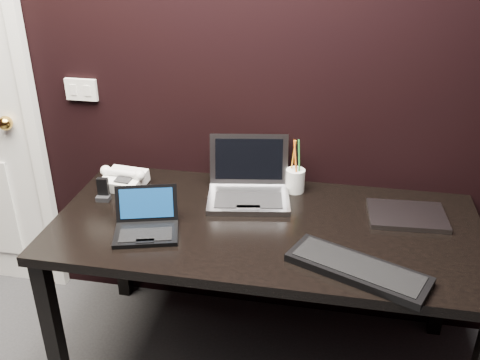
% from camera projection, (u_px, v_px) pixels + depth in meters
% --- Properties ---
extents(wall_back, '(4.00, 0.00, 4.00)m').
position_uv_depth(wall_back, '(212.00, 56.00, 2.28)').
color(wall_back, black).
rests_on(wall_back, ground).
extents(wall_switch, '(0.15, 0.02, 0.10)m').
position_uv_depth(wall_switch, '(81.00, 90.00, 2.45)').
color(wall_switch, silver).
rests_on(wall_switch, wall_back).
extents(desk, '(1.70, 0.80, 0.74)m').
position_uv_depth(desk, '(265.00, 240.00, 2.17)').
color(desk, black).
rests_on(desk, ground).
extents(netbook, '(0.29, 0.27, 0.15)m').
position_uv_depth(netbook, '(146.00, 225.00, 2.06)').
color(netbook, black).
rests_on(netbook, desk).
extents(silver_laptop, '(0.39, 0.36, 0.24)m').
position_uv_depth(silver_laptop, '(249.00, 188.00, 2.30)').
color(silver_laptop, gray).
rests_on(silver_laptop, desk).
extents(ext_keyboard, '(0.51, 0.35, 0.03)m').
position_uv_depth(ext_keyboard, '(358.00, 269.00, 1.84)').
color(ext_keyboard, black).
rests_on(ext_keyboard, desk).
extents(closed_laptop, '(0.32, 0.24, 0.02)m').
position_uv_depth(closed_laptop, '(407.00, 215.00, 2.17)').
color(closed_laptop, gray).
rests_on(closed_laptop, desk).
extents(desk_phone, '(0.22, 0.18, 0.11)m').
position_uv_depth(desk_phone, '(124.00, 179.00, 2.39)').
color(desk_phone, white).
rests_on(desk_phone, desk).
extents(mobile_phone, '(0.06, 0.05, 0.10)m').
position_uv_depth(mobile_phone, '(103.00, 192.00, 2.29)').
color(mobile_phone, black).
rests_on(mobile_phone, desk).
extents(pen_cup, '(0.10, 0.10, 0.24)m').
position_uv_depth(pen_cup, '(295.00, 179.00, 2.35)').
color(pen_cup, silver).
rests_on(pen_cup, desk).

